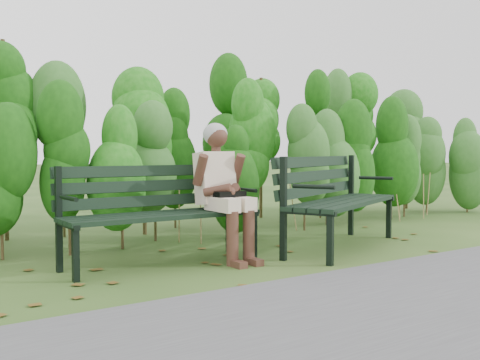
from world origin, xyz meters
TOP-DOWN VIEW (x-y plane):
  - ground at (0.00, 0.00)m, footprint 80.00×80.00m
  - footpath at (0.00, -2.20)m, footprint 60.00×2.50m
  - hedge_band at (0.00, 1.86)m, footprint 11.04×1.67m
  - leaf_litter at (-0.32, -0.09)m, footprint 5.60×2.23m
  - bench_left at (-0.98, 0.29)m, footprint 1.85×0.61m
  - bench_right at (0.99, -0.01)m, footprint 2.09×1.42m
  - seated_woman at (-0.38, 0.10)m, footprint 0.52×0.76m

SIDE VIEW (x-z plane):
  - ground at x=0.00m, z-range 0.00..0.00m
  - leaf_litter at x=-0.32m, z-range 0.00..0.01m
  - footpath at x=0.00m, z-range 0.00..0.01m
  - bench_left at x=-0.98m, z-range 0.08..1.00m
  - bench_right at x=0.99m, z-range 0.09..1.09m
  - seated_woman at x=-0.38m, z-range 0.09..1.41m
  - hedge_band at x=0.00m, z-range 0.05..2.47m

